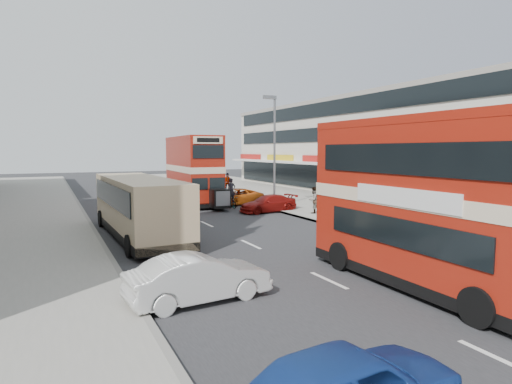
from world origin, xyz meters
TOP-DOWN VIEW (x-y plane):
  - ground at (0.00, 0.00)m, footprint 160.00×160.00m
  - road_surface at (0.00, 20.00)m, footprint 12.00×90.00m
  - pavement_right at (12.00, 20.00)m, footprint 12.00×90.00m
  - kerb_left at (-6.10, 20.00)m, footprint 0.20×90.00m
  - kerb_right at (6.10, 20.00)m, footprint 0.20×90.00m
  - commercial_row at (19.95, 22.00)m, footprint 9.90×46.20m
  - street_lamp at (6.52, 18.00)m, footprint 1.00×0.20m
  - bus_main at (2.30, 0.25)m, footprint 2.67×9.30m
  - bus_second at (2.17, 23.21)m, footprint 2.91×9.45m
  - coach at (-4.22, 11.93)m, footprint 2.93×10.31m
  - car_left_front at (-4.44, 2.00)m, footprint 4.20×1.80m
  - car_right_a at (5.42, 16.73)m, footprint 4.20×1.92m
  - car_right_b at (4.80, 21.27)m, footprint 4.85×2.63m
  - car_right_c at (4.42, 32.43)m, footprint 3.91×1.87m
  - pedestrian_near at (7.45, 14.13)m, footprint 0.73×0.58m
  - pedestrian_far at (7.72, 29.84)m, footprint 1.19×0.71m
  - cyclist at (4.05, 20.01)m, footprint 0.71×1.58m

SIDE VIEW (x-z plane):
  - ground at x=0.00m, z-range 0.00..0.00m
  - road_surface at x=0.00m, z-range 0.00..0.01m
  - pavement_right at x=12.00m, z-range 0.00..0.15m
  - kerb_left at x=-6.10m, z-range -0.01..0.15m
  - kerb_right at x=6.10m, z-range -0.01..0.15m
  - car_right_a at x=5.42m, z-range 0.00..1.19m
  - car_right_b at x=4.80m, z-range 0.00..1.29m
  - car_right_c at x=4.42m, z-range 0.00..1.29m
  - car_left_front at x=-4.44m, z-range 0.00..1.35m
  - cyclist at x=4.05m, z-range -0.30..1.90m
  - pedestrian_near at x=7.45m, z-range 0.15..1.91m
  - pedestrian_far at x=7.72m, z-range 0.15..2.04m
  - coach at x=-4.22m, z-range 0.24..2.96m
  - bus_main at x=2.30m, z-range 0.14..5.24m
  - bus_second at x=2.17m, z-range 0.14..5.29m
  - commercial_row at x=19.95m, z-range 0.05..9.35m
  - street_lamp at x=6.52m, z-range 0.72..8.85m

